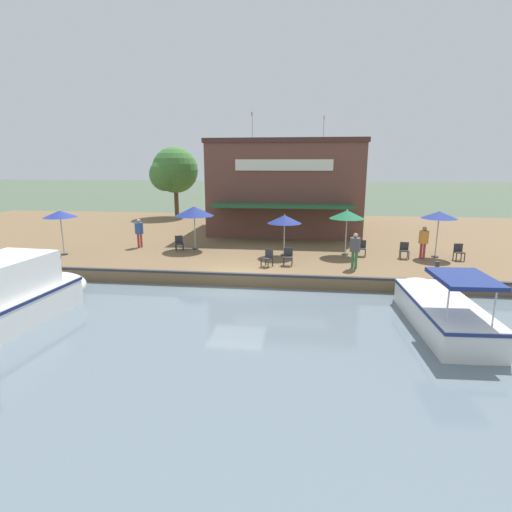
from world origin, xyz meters
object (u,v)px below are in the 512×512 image
at_px(cafe_chair_back_row_seat, 288,256).
at_px(cafe_chair_mid_patio, 268,257).
at_px(motorboat_far_downstream, 437,306).
at_px(waterfront_restaurant, 287,186).
at_px(cafe_chair_facing_river, 459,251).
at_px(person_near_entrance, 355,246).
at_px(patio_umbrella_by_entrance, 285,219).
at_px(patio_umbrella_mid_patio_left, 60,214).
at_px(cafe_chair_far_corner_seat, 404,249).
at_px(patio_umbrella_near_quay_edge, 347,215).
at_px(person_at_quay_edge, 139,229).
at_px(patio_umbrella_back_row, 439,215).
at_px(patio_umbrella_mid_patio_right, 194,211).
at_px(cafe_chair_under_first_umbrella, 362,247).
at_px(mooring_post, 437,271).
at_px(tree_downstream_bank, 304,167).
at_px(tree_behind_restaurant, 173,171).
at_px(person_mid_patio, 424,239).

distance_m(cafe_chair_back_row_seat, cafe_chair_mid_patio, 1.04).
bearing_deg(motorboat_far_downstream, waterfront_restaurant, -159.70).
bearing_deg(motorboat_far_downstream, cafe_chair_facing_river, 156.26).
relative_size(cafe_chair_mid_patio, person_near_entrance, 0.50).
distance_m(patio_umbrella_by_entrance, cafe_chair_mid_patio, 2.96).
distance_m(patio_umbrella_mid_patio_left, cafe_chair_far_corner_seat, 18.48).
xyz_separation_m(patio_umbrella_near_quay_edge, cafe_chair_facing_river, (0.49, 5.72, -1.74)).
xyz_separation_m(patio_umbrella_near_quay_edge, person_at_quay_edge, (-0.56, -12.00, -1.14)).
relative_size(patio_umbrella_mid_patio_left, cafe_chair_far_corner_seat, 2.91).
distance_m(waterfront_restaurant, patio_umbrella_back_row, 12.02).
distance_m(patio_umbrella_by_entrance, person_near_entrance, 4.29).
bearing_deg(patio_umbrella_mid_patio_right, patio_umbrella_by_entrance, 79.03).
bearing_deg(patio_umbrella_by_entrance, patio_umbrella_near_quay_edge, 99.64).
bearing_deg(motorboat_far_downstream, cafe_chair_under_first_umbrella, -168.55).
relative_size(waterfront_restaurant, patio_umbrella_mid_patio_left, 4.30).
bearing_deg(person_near_entrance, patio_umbrella_back_row, 122.71).
distance_m(patio_umbrella_mid_patio_right, motorboat_far_downstream, 14.03).
relative_size(mooring_post, tree_downstream_bank, 0.13).
bearing_deg(patio_umbrella_back_row, cafe_chair_under_first_umbrella, -87.13).
distance_m(patio_umbrella_back_row, cafe_chair_facing_river, 2.11).
bearing_deg(patio_umbrella_near_quay_edge, patio_umbrella_mid_patio_right, -93.02).
bearing_deg(cafe_chair_facing_river, mooring_post, -29.86).
bearing_deg(patio_umbrella_near_quay_edge, tree_downstream_bank, -166.82).
xyz_separation_m(person_at_quay_edge, mooring_post, (5.07, 15.41, -0.65)).
bearing_deg(cafe_chair_back_row_seat, cafe_chair_under_first_umbrella, 123.02).
distance_m(cafe_chair_mid_patio, cafe_chair_far_corner_seat, 7.46).
height_order(cafe_chair_back_row_seat, cafe_chair_facing_river, same).
height_order(cafe_chair_back_row_seat, motorboat_far_downstream, motorboat_far_downstream).
height_order(waterfront_restaurant, patio_umbrella_mid_patio_left, waterfront_restaurant).
relative_size(patio_umbrella_by_entrance, motorboat_far_downstream, 0.36).
distance_m(cafe_chair_back_row_seat, cafe_chair_under_first_umbrella, 4.61).
height_order(cafe_chair_under_first_umbrella, person_near_entrance, person_near_entrance).
xyz_separation_m(patio_umbrella_by_entrance, patio_umbrella_mid_patio_right, (-1.02, -5.25, 0.24)).
relative_size(patio_umbrella_mid_patio_right, patio_umbrella_back_row, 1.02).
distance_m(waterfront_restaurant, patio_umbrella_mid_patio_right, 9.53).
relative_size(patio_umbrella_by_entrance, tree_behind_restaurant, 0.35).
bearing_deg(patio_umbrella_mid_patio_left, patio_umbrella_back_row, 95.47).
bearing_deg(cafe_chair_mid_patio, tree_downstream_bank, 173.59).
xyz_separation_m(waterfront_restaurant, patio_umbrella_by_entrance, (9.13, 0.36, -1.27)).
distance_m(patio_umbrella_near_quay_edge, person_at_quay_edge, 12.06).
xyz_separation_m(cafe_chair_mid_patio, person_mid_patio, (-2.59, 7.92, 0.60)).
bearing_deg(motorboat_far_downstream, patio_umbrella_back_row, 163.97).
bearing_deg(person_at_quay_edge, patio_umbrella_back_row, 88.25).
distance_m(patio_umbrella_mid_patio_right, patio_umbrella_back_row, 13.32).
relative_size(waterfront_restaurant, cafe_chair_far_corner_seat, 12.54).
bearing_deg(patio_umbrella_near_quay_edge, tree_behind_restaurant, -134.70).
bearing_deg(person_at_quay_edge, tree_downstream_bank, 136.26).
distance_m(waterfront_restaurant, patio_umbrella_by_entrance, 9.23).
xyz_separation_m(patio_umbrella_near_quay_edge, patio_umbrella_mid_patio_left, (1.88, -15.33, 0.02)).
distance_m(patio_umbrella_near_quay_edge, person_mid_patio, 4.12).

